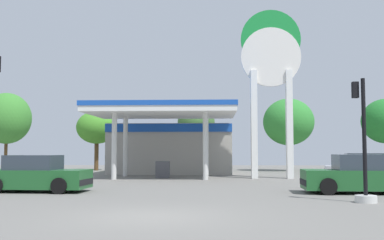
# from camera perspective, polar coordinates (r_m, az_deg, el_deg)

# --- Properties ---
(ground_plane) EXTENTS (90.00, 90.00, 0.00)m
(ground_plane) POSITION_cam_1_polar(r_m,az_deg,el_deg) (12.51, -5.10, -12.04)
(ground_plane) COLOR slate
(ground_plane) RESTS_ON ground
(gas_station) EXTENTS (9.60, 12.82, 4.80)m
(gas_station) POSITION_cam_1_polar(r_m,az_deg,el_deg) (35.39, -2.73, -3.03)
(gas_station) COLOR #ADA89E
(gas_station) RESTS_ON ground
(station_pole_sign) EXTENTS (3.94, 0.56, 11.12)m
(station_pole_sign) POSITION_cam_1_polar(r_m,az_deg,el_deg) (30.35, 9.94, 6.04)
(station_pole_sign) COLOR white
(station_pole_sign) RESTS_ON ground
(car_0) EXTENTS (4.53, 2.20, 1.59)m
(car_0) POSITION_cam_1_polar(r_m,az_deg,el_deg) (20.93, -19.04, -6.59)
(car_0) COLOR black
(car_0) RESTS_ON ground
(car_1) EXTENTS (4.92, 2.83, 1.66)m
(car_1) POSITION_cam_1_polar(r_m,az_deg,el_deg) (25.17, 21.66, -5.99)
(car_1) COLOR black
(car_1) RESTS_ON ground
(car_2) EXTENTS (4.63, 2.27, 1.62)m
(car_2) POSITION_cam_1_polar(r_m,az_deg,el_deg) (20.33, 20.27, -6.61)
(car_2) COLOR black
(car_2) RESTS_ON ground
(traffic_signal_1) EXTENTS (0.73, 0.73, 4.30)m
(traffic_signal_1) POSITION_cam_1_polar(r_m,az_deg,el_deg) (16.75, 20.85, -5.17)
(traffic_signal_1) COLOR silver
(traffic_signal_1) RESTS_ON ground
(tree_0) EXTENTS (4.28, 4.28, 6.98)m
(tree_0) POSITION_cam_1_polar(r_m,az_deg,el_deg) (43.65, -22.33, 0.18)
(tree_0) COLOR brown
(tree_0) RESTS_ON ground
(tree_1) EXTENTS (3.76, 3.76, 5.49)m
(tree_1) POSITION_cam_1_polar(r_m,az_deg,el_deg) (42.80, -11.91, -0.95)
(tree_1) COLOR brown
(tree_1) RESTS_ON ground
(tree_2) EXTENTS (3.44, 3.44, 6.01)m
(tree_2) POSITION_cam_1_polar(r_m,az_deg,el_deg) (41.82, 0.52, -0.32)
(tree_2) COLOR brown
(tree_2) RESTS_ON ground
(tree_3) EXTENTS (4.52, 4.52, 6.47)m
(tree_3) POSITION_cam_1_polar(r_m,az_deg,el_deg) (41.34, 12.08, -0.25)
(tree_3) COLOR brown
(tree_3) RESTS_ON ground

